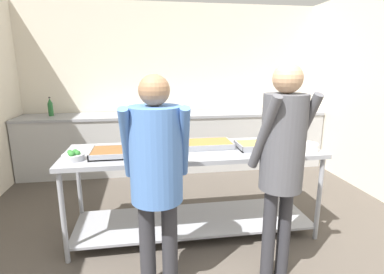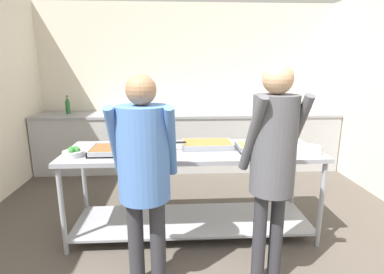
{
  "view_description": "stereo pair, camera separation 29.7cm",
  "coord_description": "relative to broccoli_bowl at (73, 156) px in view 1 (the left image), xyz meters",
  "views": [
    {
      "loc": [
        -0.5,
        -1.12,
        1.67
      ],
      "look_at": [
        -0.04,
        1.74,
        0.97
      ],
      "focal_mm": 28.0,
      "sensor_mm": 36.0,
      "label": 1
    },
    {
      "loc": [
        -0.21,
        -1.15,
        1.67
      ],
      "look_at": [
        -0.04,
        1.74,
        0.97
      ],
      "focal_mm": 28.0,
      "sensor_mm": 36.0,
      "label": 2
    }
  ],
  "objects": [
    {
      "name": "guest_serving_right",
      "position": [
        1.6,
        -0.62,
        0.14
      ],
      "size": [
        0.47,
        0.4,
        1.68
      ],
      "color": "#2D2D33",
      "rests_on": "ground_plane"
    },
    {
      "name": "guest_serving_left",
      "position": [
        0.69,
        -0.59,
        0.08
      ],
      "size": [
        0.48,
        0.37,
        1.61
      ],
      "color": "#2D2D33",
      "rests_on": "ground_plane"
    },
    {
      "name": "serving_tray_greens",
      "position": [
        0.31,
        0.09,
        -0.01
      ],
      "size": [
        0.37,
        0.34,
        0.05
      ],
      "color": "gray",
      "rests_on": "serving_counter"
    },
    {
      "name": "serving_tray_vegetables",
      "position": [
        1.23,
        0.25,
        -0.01
      ],
      "size": [
        0.49,
        0.33,
        0.05
      ],
      "color": "gray",
      "rests_on": "serving_counter"
    },
    {
      "name": "back_counter",
      "position": [
        1.12,
        2.14,
        -0.45
      ],
      "size": [
        4.78,
        0.65,
        0.92
      ],
      "color": "#A8A8A8",
      "rests_on": "ground_plane"
    },
    {
      "name": "serving_tray_roast",
      "position": [
        1.74,
        0.12,
        -0.01
      ],
      "size": [
        0.48,
        0.29,
        0.05
      ],
      "color": "gray",
      "rests_on": "serving_counter"
    },
    {
      "name": "sauce_pan",
      "position": [
        0.74,
        0.14,
        0.01
      ],
      "size": [
        0.41,
        0.27,
        0.09
      ],
      "color": "gray",
      "rests_on": "serving_counter"
    },
    {
      "name": "broccoli_bowl",
      "position": [
        0.0,
        0.0,
        0.0
      ],
      "size": [
        0.19,
        0.19,
        0.09
      ],
      "color": "#B2B2B7",
      "rests_on": "serving_counter"
    },
    {
      "name": "serving_counter",
      "position": [
        1.08,
        0.17,
        -0.32
      ],
      "size": [
        2.43,
        0.77,
        0.87
      ],
      "color": "gray",
      "rests_on": "ground_plane"
    },
    {
      "name": "wall_rear",
      "position": [
        1.12,
        2.51,
        0.42
      ],
      "size": [
        4.94,
        0.06,
        2.65
      ],
      "color": "beige",
      "rests_on": "ground_plane"
    },
    {
      "name": "water_bottle",
      "position": [
        -0.79,
        2.2,
        0.14
      ],
      "size": [
        0.07,
        0.07,
        0.29
      ],
      "color": "#23602D",
      "rests_on": "back_counter"
    },
    {
      "name": "plate_stack",
      "position": [
        2.13,
        -0.04,
        0.0
      ],
      "size": [
        0.23,
        0.23,
        0.07
      ],
      "color": "white",
      "rests_on": "serving_counter"
    }
  ]
}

